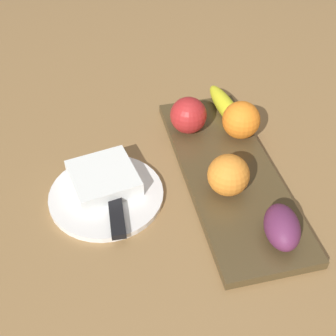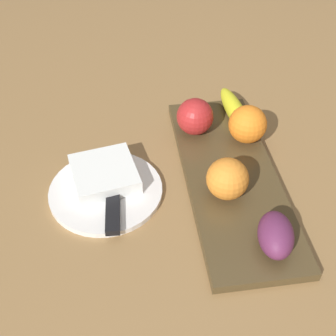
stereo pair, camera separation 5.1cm
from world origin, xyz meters
name	(u,v)px [view 2 (the right image)]	position (x,y,z in m)	size (l,w,h in m)	color
ground_plane	(235,196)	(0.00, 0.00, 0.00)	(2.40, 2.40, 0.00)	olive
fruit_tray	(229,177)	(0.04, 0.00, 0.01)	(0.46, 0.17, 0.02)	#4D3C22
apple	(195,117)	(0.17, 0.04, 0.05)	(0.07, 0.07, 0.07)	#B12525
banana	(235,111)	(0.20, -0.05, 0.04)	(0.17, 0.04, 0.04)	yellow
orange_near_apple	(227,179)	(-0.01, 0.02, 0.05)	(0.07, 0.07, 0.07)	orange
orange_near_banana	(248,124)	(0.13, -0.05, 0.05)	(0.07, 0.07, 0.07)	orange
grape_bunch	(276,235)	(-0.13, -0.03, 0.04)	(0.09, 0.06, 0.05)	#62284E
dinner_plate	(106,191)	(0.04, 0.23, 0.01)	(0.20, 0.20, 0.01)	white
folded_napkin	(104,174)	(0.07, 0.23, 0.02)	(0.11, 0.11, 0.03)	white
knife	(113,206)	(-0.01, 0.22, 0.02)	(0.18, 0.03, 0.01)	silver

